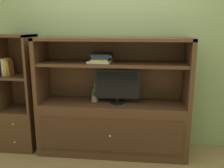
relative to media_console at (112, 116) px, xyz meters
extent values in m
plane|color=#99754C|center=(0.00, -0.40, -0.48)|extent=(8.00, 8.00, 0.00)
cube|color=#8C9E6B|center=(0.00, 0.35, 0.92)|extent=(6.00, 0.10, 2.80)
cube|color=#4C2D1C|center=(0.00, 0.00, -0.15)|extent=(1.88, 0.50, 0.68)
cube|color=#462A19|center=(0.00, -0.27, -0.15)|extent=(1.73, 0.02, 0.41)
sphere|color=silver|center=(0.00, -0.28, -0.15)|extent=(0.02, 0.02, 0.02)
cube|color=#4C2D1C|center=(-0.91, 0.00, 0.60)|extent=(0.05, 0.50, 0.81)
cube|color=#4C2D1C|center=(0.91, 0.00, 0.60)|extent=(0.05, 0.50, 0.81)
cube|color=#4C2D1C|center=(0.00, 0.24, 0.60)|extent=(1.88, 0.02, 0.81)
cube|color=#4C2D1C|center=(0.00, 0.00, 0.98)|extent=(1.88, 0.50, 0.04)
cube|color=#4C2D1C|center=(0.00, 0.00, 0.68)|extent=(1.78, 0.45, 0.04)
cylinder|color=black|center=(0.06, -0.03, 0.20)|extent=(0.18, 0.18, 0.01)
cylinder|color=black|center=(0.06, -0.03, 0.23)|extent=(0.03, 0.03, 0.05)
cube|color=black|center=(0.06, -0.03, 0.43)|extent=(0.55, 0.02, 0.36)
cube|color=black|center=(0.06, -0.04, 0.43)|extent=(0.51, 0.00, 0.33)
cylinder|color=#8C7251|center=(-0.23, 0.00, 0.23)|extent=(0.08, 0.08, 0.08)
cylinder|color=#3D6B33|center=(-0.23, 0.00, 0.35)|extent=(0.01, 0.01, 0.17)
cube|color=#2D7A38|center=(-0.21, 0.00, 0.32)|extent=(0.03, 0.10, 0.11)
cube|color=#2D7A38|center=(-0.25, 0.01, 0.32)|extent=(0.02, 0.07, 0.10)
sphere|color=#C6729E|center=(-0.22, 0.00, 0.40)|extent=(0.03, 0.03, 0.03)
cube|color=silver|center=(-0.15, -0.01, 0.71)|extent=(0.29, 0.31, 0.02)
cube|color=gold|center=(-0.16, -0.01, 0.74)|extent=(0.23, 0.28, 0.02)
cube|color=#2D519E|center=(-0.14, 0.00, 0.76)|extent=(0.20, 0.25, 0.02)
cube|color=#2D519E|center=(-0.13, 0.00, 0.78)|extent=(0.27, 0.28, 0.02)
cube|color=black|center=(-0.13, -0.01, 0.80)|extent=(0.25, 0.33, 0.02)
cube|color=#4C2D1C|center=(-1.24, 0.00, -0.21)|extent=(0.45, 0.43, 0.55)
sphere|color=silver|center=(-1.24, -0.22, -0.08)|extent=(0.02, 0.02, 0.02)
sphere|color=silver|center=(-1.24, -0.22, -0.32)|extent=(0.02, 0.02, 0.02)
cube|color=#4C2D1C|center=(-1.45, 0.00, 0.55)|extent=(0.03, 0.43, 0.97)
cube|color=#4C2D1C|center=(-1.03, 0.00, 0.55)|extent=(0.03, 0.43, 0.97)
cube|color=#4C2D1C|center=(-1.24, 0.20, 0.55)|extent=(0.45, 0.02, 0.97)
cube|color=#4C2D1C|center=(-1.24, 0.00, 0.50)|extent=(0.39, 0.39, 0.03)
cube|color=#4C2D1C|center=(-1.24, 0.00, 1.02)|extent=(0.45, 0.43, 0.03)
cube|color=silver|center=(-1.39, 0.00, 0.62)|extent=(0.03, 0.15, 0.22)
cube|color=gold|center=(-1.36, 0.00, 0.62)|extent=(0.03, 0.16, 0.21)
cube|color=#A56638|center=(-1.32, 0.00, 0.61)|extent=(0.04, 0.14, 0.19)
camera|label=1|loc=(0.32, -2.98, 1.13)|focal=39.51mm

